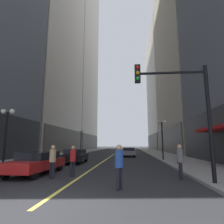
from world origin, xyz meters
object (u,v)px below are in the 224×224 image
Objects in this scene: traffic_light_near_right at (185,102)px; street_lamp_left_near at (7,124)px; pedestrian_in_red_jacket at (73,158)px; pedestrian_in_blue_hoodie at (119,163)px; fire_hydrant_right at (178,161)px; car_red at (37,162)px; car_black at (75,155)px; street_lamp_left_far at (81,136)px; pedestrian_in_tan_trench at (53,159)px; car_grey at (129,151)px; pedestrian_in_grey_suit at (180,159)px; street_lamp_right_mid at (162,131)px.

traffic_light_near_right is 1.28× the size of street_lamp_left_near.
pedestrian_in_red_jacket is 0.96× the size of pedestrian_in_blue_hoodie.
fire_hydrant_right is (1.55, 8.07, -3.34)m from traffic_light_near_right.
car_black is (0.39, 6.74, -0.00)m from car_red.
car_black is at bearing 86.66° from car_red.
fire_hydrant_right is (9.39, -1.22, -0.32)m from car_black.
pedestrian_in_blue_hoodie is 0.40× the size of street_lamp_left_far.
car_red is at bearing 165.73° from pedestrian_in_red_jacket.
car_red is at bearing -28.39° from street_lamp_left_near.
street_lamp_left_near is 1.00× the size of street_lamp_left_far.
pedestrian_in_blue_hoodie reaches higher than car_red.
street_lamp_left_near is 22.32m from street_lamp_left_far.
pedestrian_in_blue_hoodie is (5.21, -3.54, 0.32)m from car_red.
street_lamp_left_far is (-8.72, 27.76, 2.21)m from pedestrian_in_blue_hoodie.
pedestrian_in_tan_trench is 26.11m from street_lamp_left_far.
pedestrian_in_blue_hoodie is 2.23× the size of fire_hydrant_right.
car_grey is (5.54, 16.94, -0.00)m from car_red.
pedestrian_in_red_jacket is at bearing -22.99° from street_lamp_left_near.
pedestrian_in_grey_suit is (7.87, -7.79, 0.33)m from car_black.
pedestrian_in_grey_suit is 2.23× the size of fire_hydrant_right.
car_black is at bearing 97.80° from pedestrian_in_tan_trench.
car_grey is 17.74m from street_lamp_left_near.
car_grey is at bearing 63.21° from car_black.
street_lamp_left_near reaches higher than pedestrian_in_blue_hoodie.
fire_hydrant_right is (4.58, 9.06, -0.65)m from pedestrian_in_blue_hoodie.
car_grey is at bearing 71.88° from car_red.
pedestrian_in_red_jacket is at bearing -76.59° from street_lamp_left_far.
pedestrian_in_red_jacket is 9.61m from fire_hydrant_right.
traffic_light_near_right is 1.28× the size of street_lamp_right_mid.
street_lamp_left_far is 23.13m from fire_hydrant_right.
car_red and car_black have the same top height.
street_lamp_left_far is at bearing 125.42° from fire_hydrant_right.
street_lamp_left_far and street_lamp_right_mid have the same top height.
traffic_light_near_right reaches higher than pedestrian_in_grey_suit.
traffic_light_near_right is at bearing -49.86° from car_black.
pedestrian_in_tan_trench is 0.31× the size of traffic_light_near_right.
car_black is 2.58× the size of pedestrian_in_red_jacket.
pedestrian_in_tan_trench reaches higher than car_grey.
pedestrian_in_red_jacket is 0.38× the size of street_lamp_left_far.
street_lamp_right_mid is (6.88, 10.63, 2.26)m from pedestrian_in_red_jacket.
street_lamp_left_near reaches higher than pedestrian_in_tan_trench.
street_lamp_right_mid is at bearing -47.97° from street_lamp_left_far.
car_black is 7.63m from pedestrian_in_red_jacket.
street_lamp_left_far reaches higher than car_black.
street_lamp_left_near is (-5.01, 3.21, 2.23)m from pedestrian_in_tan_trench.
pedestrian_in_grey_suit is 3.94m from pedestrian_in_blue_hoodie.
pedestrian_in_red_jacket reaches higher than fire_hydrant_right.
street_lamp_left_near reaches higher than car_black.
fire_hydrant_right is (8.29, 6.83, -0.62)m from pedestrian_in_tan_trench.
pedestrian_in_blue_hoodie reaches higher than pedestrian_in_tan_trench.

